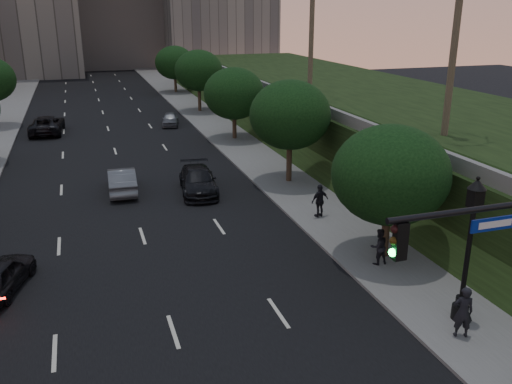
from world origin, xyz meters
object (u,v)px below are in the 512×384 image
object	(u,v)px
sedan_far_right	(170,119)
pedestrian_a	(463,312)
street_lamp	(467,257)
sedan_mid_left	(122,180)
sedan_near_right	(198,181)
pedestrian_b	(379,247)
sedan_far_left	(47,125)
pedestrian_c	(320,201)

from	to	relation	value
sedan_far_right	pedestrian_a	bearing A→B (deg)	-73.02
street_lamp	sedan_mid_left	size ratio (longest dim) A/B	1.19
sedan_near_right	pedestrian_b	bearing A→B (deg)	-60.18
street_lamp	sedan_mid_left	bearing A→B (deg)	118.69
sedan_far_left	sedan_mid_left	bearing A→B (deg)	109.27
sedan_near_right	pedestrian_c	distance (m)	8.39
street_lamp	sedan_far_right	world-z (taller)	street_lamp
street_lamp	pedestrian_c	xyz separation A→B (m)	(-0.60, 11.01, -1.57)
sedan_near_right	pedestrian_a	xyz separation A→B (m)	(5.23, -18.43, 0.33)
sedan_mid_left	pedestrian_b	world-z (taller)	pedestrian_b
pedestrian_a	pedestrian_c	world-z (taller)	pedestrian_a
sedan_far_left	sedan_far_right	bearing A→B (deg)	-175.48
sedan_mid_left	sedan_far_left	bearing A→B (deg)	-73.10
sedan_mid_left	pedestrian_c	xyz separation A→B (m)	(9.83, -8.05, 0.28)
sedan_near_right	pedestrian_c	size ratio (longest dim) A/B	2.88
street_lamp	sedan_far_left	bearing A→B (deg)	112.01
sedan_far_left	sedan_far_right	size ratio (longest dim) A/B	1.55
sedan_far_left	sedan_near_right	distance (m)	22.92
sedan_far_left	pedestrian_c	distance (m)	31.11
street_lamp	pedestrian_a	bearing A→B (deg)	-126.21
sedan_far_right	pedestrian_b	size ratio (longest dim) A/B	2.29
street_lamp	pedestrian_a	size ratio (longest dim) A/B	2.97
street_lamp	sedan_mid_left	xyz separation A→B (m)	(-10.43, 19.05, -1.85)
sedan_mid_left	pedestrian_a	size ratio (longest dim) A/B	2.51
pedestrian_b	pedestrian_c	xyz separation A→B (m)	(-0.06, 6.09, 0.08)
sedan_mid_left	pedestrian_a	bearing A→B (deg)	118.15
sedan_near_right	sedan_far_left	bearing A→B (deg)	121.31
street_lamp	sedan_far_right	bearing A→B (deg)	96.18
sedan_far_left	pedestrian_b	xyz separation A→B (m)	(14.95, -33.41, 0.16)
sedan_mid_left	sedan_far_left	world-z (taller)	sedan_far_left
pedestrian_a	pedestrian_c	size ratio (longest dim) A/B	1.03
pedestrian_c	pedestrian_b	bearing A→B (deg)	77.51
sedan_near_right	sedan_far_right	world-z (taller)	sedan_near_right
sedan_far_right	sedan_mid_left	bearing A→B (deg)	-96.10
sedan_mid_left	sedan_near_right	size ratio (longest dim) A/B	0.90
sedan_far_left	sedan_far_right	distance (m)	11.34
street_lamp	pedestrian_a	world-z (taller)	street_lamp
pedestrian_b	sedan_far_right	bearing A→B (deg)	-85.31
sedan_mid_left	sedan_far_right	distance (m)	20.26
pedestrian_c	sedan_near_right	bearing A→B (deg)	-63.72
sedan_far_right	street_lamp	bearing A→B (deg)	-71.87
sedan_mid_left	pedestrian_b	size ratio (longest dim) A/B	2.85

